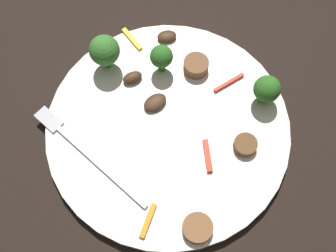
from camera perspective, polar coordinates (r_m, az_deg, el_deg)
name	(u,v)px	position (r m, az deg, el deg)	size (l,w,h in m)	color
ground_plane	(168,130)	(0.53, 0.00, -0.57)	(1.40, 1.40, 0.00)	black
plate	(168,128)	(0.53, 0.00, -0.29)	(0.30, 0.30, 0.01)	white
fork	(82,149)	(0.52, -11.42, -3.06)	(0.18, 0.04, 0.00)	silver
broccoli_floret_0	(267,89)	(0.52, 13.07, 4.79)	(0.03, 0.03, 0.04)	#347525
broccoli_floret_1	(105,51)	(0.54, -8.48, 9.92)	(0.04, 0.04, 0.05)	#408630
broccoli_floret_2	(161,57)	(0.53, -0.88, 9.19)	(0.03, 0.03, 0.04)	#347525
sausage_slice_0	(198,228)	(0.48, 3.96, -13.43)	(0.03, 0.03, 0.01)	brown
sausage_slice_1	(245,145)	(0.51, 10.27, -2.50)	(0.03, 0.03, 0.01)	brown
sausage_slice_2	(196,66)	(0.55, 3.76, 8.05)	(0.03, 0.03, 0.02)	brown
mushroom_0	(167,36)	(0.58, -0.16, 11.89)	(0.03, 0.02, 0.01)	#422B19
mushroom_1	(155,102)	(0.53, -1.74, 3.17)	(0.03, 0.02, 0.01)	#422B19
mushroom_2	(132,77)	(0.54, -4.77, 6.49)	(0.03, 0.02, 0.01)	#422B19
pepper_strip_0	(229,83)	(0.55, 8.13, 5.76)	(0.04, 0.00, 0.00)	red
pepper_strip_1	(207,156)	(0.51, 5.29, -3.97)	(0.04, 0.01, 0.00)	red
pepper_strip_2	(148,221)	(0.48, -2.69, -12.50)	(0.04, 0.01, 0.00)	orange
pepper_strip_3	(132,39)	(0.58, -4.82, 11.50)	(0.04, 0.01, 0.00)	yellow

